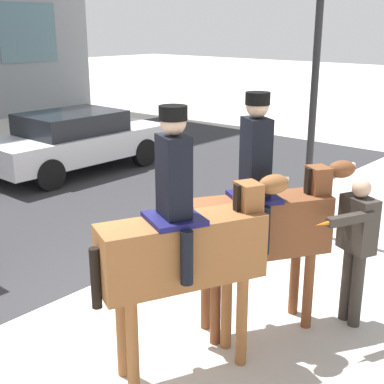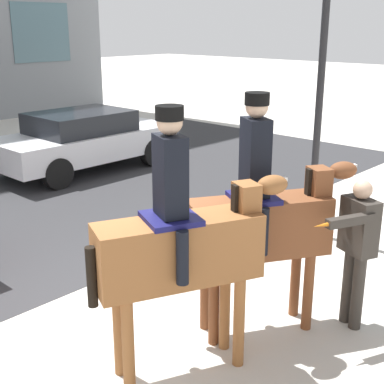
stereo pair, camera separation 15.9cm
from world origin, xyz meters
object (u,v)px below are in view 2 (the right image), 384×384
Objects in this scene: mounted_horse_lead at (182,243)px; pedestrian_bystander at (357,243)px; mounted_horse_companion at (262,219)px; traffic_light at (325,40)px; street_car_far_lane at (84,139)px.

pedestrian_bystander is at bearing 0.25° from mounted_horse_lead.
mounted_horse_lead is 2.01m from pedestrian_bystander.
mounted_horse_companion reaches higher than pedestrian_bystander.
traffic_light is (2.81, 1.04, 1.70)m from mounted_horse_companion.
pedestrian_bystander is (0.74, -0.70, -0.29)m from mounted_horse_companion.
street_car_far_lane is 0.94× the size of traffic_light.
pedestrian_bystander is (1.81, -0.80, -0.32)m from mounted_horse_lead.
mounted_horse_lead is at bearing -166.43° from traffic_light.
traffic_light reaches higher than mounted_horse_lead.
traffic_light reaches higher than pedestrian_bystander.
street_car_far_lane is (1.96, 7.55, -0.27)m from pedestrian_bystander.
street_car_far_lane is 6.24m from traffic_light.
traffic_light is (2.08, 1.74, 1.99)m from pedestrian_bystander.
mounted_horse_companion is (1.08, -0.10, -0.03)m from mounted_horse_lead.
mounted_horse_lead is 4.34m from traffic_light.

